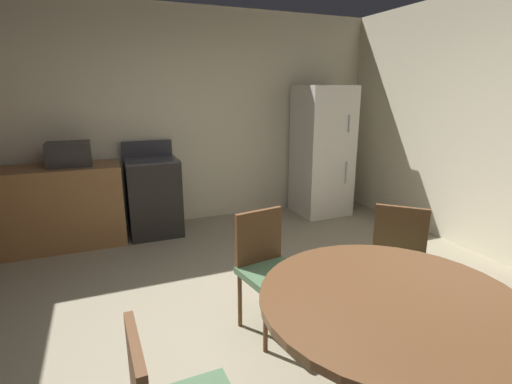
% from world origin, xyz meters
% --- Properties ---
extents(ground_plane, '(14.00, 14.00, 0.00)m').
position_xyz_m(ground_plane, '(0.00, 0.00, 0.00)').
color(ground_plane, gray).
extents(wall_back, '(5.65, 0.12, 2.70)m').
position_xyz_m(wall_back, '(0.00, 2.87, 1.35)').
color(wall_back, beige).
rests_on(wall_back, ground).
extents(kitchen_counter, '(1.72, 0.60, 0.90)m').
position_xyz_m(kitchen_counter, '(-1.66, 2.47, 0.45)').
color(kitchen_counter, olive).
rests_on(kitchen_counter, ground).
extents(oven_range, '(0.60, 0.60, 1.10)m').
position_xyz_m(oven_range, '(-0.45, 2.47, 0.47)').
color(oven_range, black).
rests_on(oven_range, ground).
extents(refrigerator, '(0.68, 0.68, 1.76)m').
position_xyz_m(refrigerator, '(1.86, 2.42, 0.88)').
color(refrigerator, silver).
rests_on(refrigerator, ground).
extents(microwave, '(0.44, 0.32, 0.26)m').
position_xyz_m(microwave, '(-1.30, 2.47, 1.03)').
color(microwave, '#2D2B28').
rests_on(microwave, kitchen_counter).
extents(dining_table, '(1.24, 1.24, 0.76)m').
position_xyz_m(dining_table, '(0.22, -0.83, 0.61)').
color(dining_table, brown).
rests_on(dining_table, ground).
extents(chair_north, '(0.46, 0.46, 0.87)m').
position_xyz_m(chair_north, '(0.04, 0.20, 0.50)').
color(chair_north, brown).
rests_on(chair_north, ground).
extents(chair_northeast, '(0.57, 0.57, 0.87)m').
position_xyz_m(chair_northeast, '(0.96, -0.09, 0.50)').
color(chair_northeast, brown).
rests_on(chair_northeast, ground).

